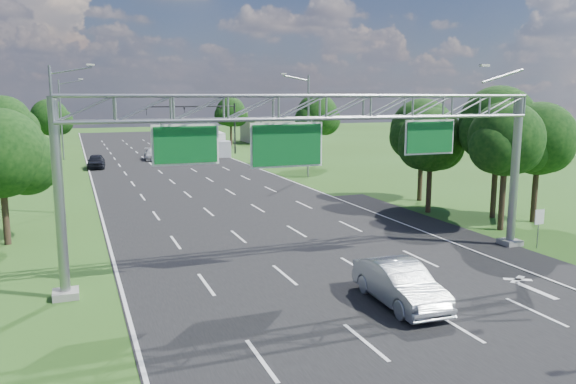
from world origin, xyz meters
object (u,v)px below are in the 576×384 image
regulatory_sign (539,220)px  traffic_signal (210,117)px  sign_gantry (324,121)px  box_truck (216,144)px  silver_sedan (400,284)px

regulatory_sign → traffic_signal: traffic_signal is taller
sign_gantry → regulatory_sign: sign_gantry is taller
traffic_signal → box_truck: traffic_signal is taller
traffic_signal → silver_sedan: size_ratio=2.43×
sign_gantry → silver_sedan: 8.16m
regulatory_sign → silver_sedan: (-11.27, -4.38, -0.68)m
traffic_signal → box_truck: bearing=-57.1°
regulatory_sign → traffic_signal: (-4.92, 54.02, 3.66)m
traffic_signal → silver_sedan: traffic_signal is taller
sign_gantry → silver_sedan: bearing=-81.6°
traffic_signal → box_truck: (0.52, -0.80, -3.70)m
sign_gantry → regulatory_sign: bearing=-4.8°
silver_sedan → sign_gantry: bearing=100.7°
sign_gantry → box_truck: sign_gantry is taller
box_truck → traffic_signal: bearing=128.8°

